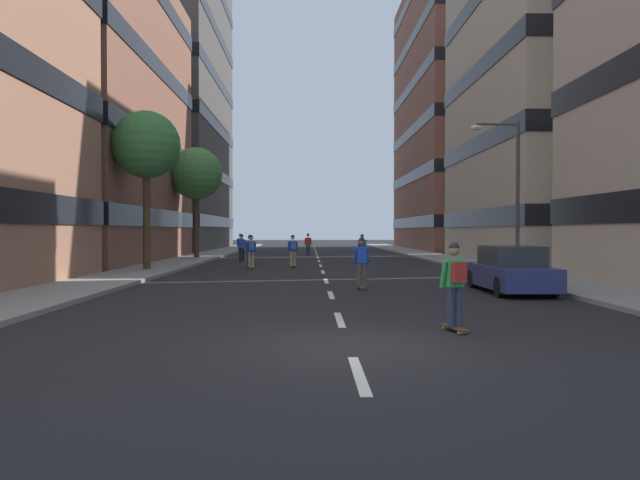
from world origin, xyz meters
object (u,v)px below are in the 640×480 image
object	(u,v)px
skater_1	(362,260)
skater_8	(455,281)
street_tree_near	(146,146)
skater_6	(250,249)
skater_5	(240,244)
skater_4	(242,246)
skater_7	(308,243)
skater_3	(251,250)
streetlamp_right	(509,181)
street_tree_mid	(196,174)
skater_0	(362,247)
skater_2	(293,249)
parked_car_near	(510,271)

from	to	relation	value
skater_1	skater_8	xyz separation A→B (m)	(1.09, -8.39, 0.03)
street_tree_near	skater_6	size ratio (longest dim) A/B	4.31
skater_5	skater_6	distance (m)	10.99
skater_4	skater_7	xyz separation A→B (m)	(4.27, 8.24, 0.00)
street_tree_near	skater_3	size ratio (longest dim) A/B	4.31
street_tree_near	streetlamp_right	world-z (taller)	street_tree_near
streetlamp_right	skater_7	world-z (taller)	streetlamp_right
street_tree_mid	skater_7	distance (m)	10.45
street_tree_mid	skater_0	xyz separation A→B (m)	(11.25, -4.15, -4.97)
skater_3	skater_6	distance (m)	1.78
skater_4	skater_6	bearing A→B (deg)	-78.90
skater_1	skater_2	bearing A→B (deg)	102.77
skater_1	skater_2	xyz separation A→B (m)	(-2.67, 11.79, 0.03)
skater_3	skater_8	xyz separation A→B (m)	(5.90, -18.77, 0.00)
parked_car_near	skater_2	size ratio (longest dim) A/B	2.47
streetlamp_right	skater_3	distance (m)	13.22
street_tree_mid	skater_0	bearing A→B (deg)	-20.25
streetlamp_right	skater_5	size ratio (longest dim) A/B	3.65
streetlamp_right	skater_5	distance (m)	22.94
streetlamp_right	skater_0	world-z (taller)	streetlamp_right
street_tree_mid	skater_5	size ratio (longest dim) A/B	4.32
skater_5	skater_7	xyz separation A→B (m)	(4.99, 2.83, -0.03)
street_tree_mid	skater_7	xyz separation A→B (m)	(7.83, 4.84, -4.97)
skater_2	skater_6	world-z (taller)	same
skater_2	skater_7	bearing A→B (deg)	86.63
parked_car_near	skater_6	bearing A→B (deg)	126.33
streetlamp_right	skater_1	bearing A→B (deg)	-144.72
skater_0	skater_8	bearing A→B (deg)	-91.12
skater_1	skater_6	xyz separation A→B (m)	(-5.05, 12.15, 0.03)
street_tree_mid	skater_4	size ratio (longest dim) A/B	4.32
parked_car_near	streetlamp_right	distance (m)	7.15
street_tree_mid	skater_2	distance (m)	12.57
streetlamp_right	skater_2	world-z (taller)	streetlamp_right
parked_car_near	skater_5	size ratio (longest dim) A/B	2.47
street_tree_near	skater_1	size ratio (longest dim) A/B	4.31
parked_car_near	skater_5	world-z (taller)	skater_5
parked_car_near	street_tree_mid	distance (m)	26.93
street_tree_mid	skater_3	bearing A→B (deg)	-65.36
skater_0	skater_4	distance (m)	7.74
streetlamp_right	skater_7	xyz separation A→B (m)	(-8.60, 21.04, -3.15)
skater_1	skater_8	bearing A→B (deg)	-82.61
skater_7	skater_6	bearing A→B (deg)	-103.20
parked_car_near	skater_1	xyz separation A→B (m)	(-4.73, 1.16, 0.29)
skater_0	parked_car_near	bearing A→B (deg)	-80.07
skater_0	skater_7	size ratio (longest dim) A/B	1.00
skater_3	skater_6	world-z (taller)	same
skater_7	skater_8	world-z (taller)	same
skater_2	skater_6	distance (m)	2.41
skater_2	skater_5	world-z (taller)	same
skater_3	skater_2	bearing A→B (deg)	33.27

